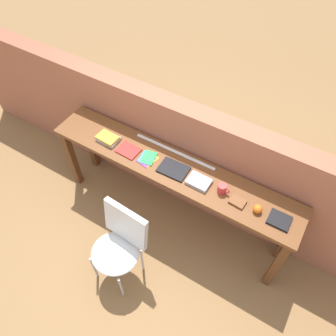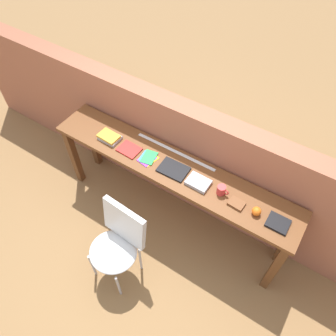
# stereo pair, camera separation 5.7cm
# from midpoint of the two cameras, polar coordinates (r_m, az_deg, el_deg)

# --- Properties ---
(ground_plane) EXTENTS (40.00, 40.00, 0.00)m
(ground_plane) POSITION_cam_midpoint_polar(r_m,az_deg,el_deg) (3.61, -2.56, -11.66)
(ground_plane) COLOR olive
(brick_wall_back) EXTENTS (6.00, 0.20, 1.31)m
(brick_wall_back) POSITION_cam_midpoint_polar(r_m,az_deg,el_deg) (3.37, 2.95, 1.84)
(brick_wall_back) COLOR #9E5B42
(brick_wall_back) RESTS_ON ground
(sideboard) EXTENTS (2.50, 0.44, 0.88)m
(sideboard) POSITION_cam_midpoint_polar(r_m,az_deg,el_deg) (3.12, -0.05, -1.23)
(sideboard) COLOR brown
(sideboard) RESTS_ON ground
(chair_white_moulded) EXTENTS (0.46, 0.48, 0.89)m
(chair_white_moulded) POSITION_cam_midpoint_polar(r_m,az_deg,el_deg) (3.02, -9.08, -12.86)
(chair_white_moulded) COLOR silver
(chair_white_moulded) RESTS_ON ground
(book_stack_leftmost) EXTENTS (0.21, 0.16, 0.05)m
(book_stack_leftmost) POSITION_cam_midpoint_polar(r_m,az_deg,el_deg) (3.26, -10.88, 5.06)
(book_stack_leftmost) COLOR #9E9EA3
(book_stack_leftmost) RESTS_ON sideboard
(magazine_cycling) EXTENTS (0.21, 0.17, 0.01)m
(magazine_cycling) POSITION_cam_midpoint_polar(r_m,az_deg,el_deg) (3.15, -7.44, 3.07)
(magazine_cycling) COLOR red
(magazine_cycling) RESTS_ON sideboard
(pamphlet_pile_colourful) EXTENTS (0.17, 0.20, 0.01)m
(pamphlet_pile_colourful) POSITION_cam_midpoint_polar(r_m,az_deg,el_deg) (3.06, -4.09, 1.65)
(pamphlet_pile_colourful) COLOR yellow
(pamphlet_pile_colourful) RESTS_ON sideboard
(book_open_centre) EXTENTS (0.27, 0.20, 0.02)m
(book_open_centre) POSITION_cam_midpoint_polar(r_m,az_deg,el_deg) (2.97, 0.41, -0.22)
(book_open_centre) COLOR black
(book_open_centre) RESTS_ON sideboard
(book_grey_hardcover) EXTENTS (0.21, 0.15, 0.04)m
(book_grey_hardcover) POSITION_cam_midpoint_polar(r_m,az_deg,el_deg) (2.88, 4.83, -2.38)
(book_grey_hardcover) COLOR #9E9EA3
(book_grey_hardcover) RESTS_ON sideboard
(mug) EXTENTS (0.11, 0.08, 0.09)m
(mug) POSITION_cam_midpoint_polar(r_m,az_deg,el_deg) (2.83, 8.85, -3.59)
(mug) COLOR red
(mug) RESTS_ON sideboard
(leather_journal_brown) EXTENTS (0.14, 0.11, 0.02)m
(leather_journal_brown) POSITION_cam_midpoint_polar(r_m,az_deg,el_deg) (2.82, 11.46, -5.78)
(leather_journal_brown) COLOR brown
(leather_journal_brown) RESTS_ON sideboard
(sports_ball_small) EXTENTS (0.08, 0.08, 0.08)m
(sports_ball_small) POSITION_cam_midpoint_polar(r_m,az_deg,el_deg) (2.78, 14.80, -6.91)
(sports_ball_small) COLOR orange
(sports_ball_small) RESTS_ON sideboard
(book_repair_rightmost) EXTENTS (0.18, 0.16, 0.02)m
(book_repair_rightmost) POSITION_cam_midpoint_polar(r_m,az_deg,el_deg) (2.81, 18.26, -8.62)
(book_repair_rightmost) COLOR black
(book_repair_rightmost) RESTS_ON sideboard
(ruler_metal_back_edge) EXTENTS (0.85, 0.03, 0.00)m
(ruler_metal_back_edge) POSITION_cam_midpoint_polar(r_m,az_deg,el_deg) (3.12, 0.64, 2.92)
(ruler_metal_back_edge) COLOR silver
(ruler_metal_back_edge) RESTS_ON sideboard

